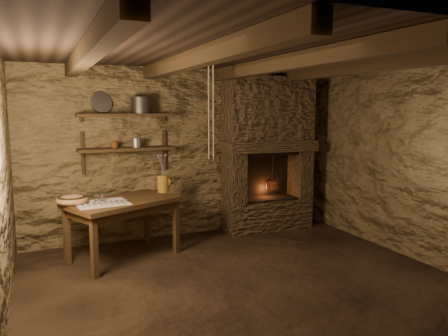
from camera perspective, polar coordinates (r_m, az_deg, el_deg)
name	(u,v)px	position (r m, az deg, el deg)	size (l,w,h in m)	color
floor	(243,283)	(4.80, 2.56, -14.74)	(4.50, 4.50, 0.00)	black
back_wall	(184,153)	(6.32, -5.26, 1.99)	(4.50, 0.04, 2.40)	#503F25
front_wall	(387,215)	(2.84, 20.55, -5.75)	(4.50, 0.04, 2.40)	#503F25
right_wall	(409,161)	(5.81, 23.05, 0.88)	(0.04, 4.00, 2.40)	#503F25
ceiling	(245,51)	(4.46, 2.75, 15.01)	(4.50, 4.00, 0.04)	black
beam_far_left	(87,53)	(4.04, -17.42, 14.14)	(0.14, 3.95, 0.16)	black
beam_mid_left	(197,58)	(4.26, -3.50, 14.13)	(0.14, 3.95, 0.16)	black
beam_mid_right	(288,62)	(4.69, 8.40, 13.48)	(0.14, 3.95, 0.16)	black
beam_far_right	(365,66)	(5.28, 17.93, 12.56)	(0.14, 3.95, 0.16)	black
shelf_lower	(127,149)	(5.95, -12.61, 2.43)	(1.25, 0.30, 0.04)	black
shelf_upper	(126,115)	(5.93, -12.74, 6.77)	(1.25, 0.30, 0.04)	black
hearth	(268,149)	(6.61, 5.75, 2.47)	(1.43, 0.51, 2.30)	#3D2E1E
work_table	(123,227)	(5.52, -13.00, -7.52)	(1.48, 1.20, 0.74)	#312111
linen_cloth	(102,203)	(5.29, -15.63, -4.45)	(0.58, 0.47, 0.01)	beige
pewter_cutlery_row	(102,203)	(5.27, -15.60, -4.38)	(0.49, 0.19, 0.01)	gray
drinking_glasses	(102,198)	(5.39, -15.61, -3.76)	(0.19, 0.06, 0.08)	silver
stoneware_jug	(163,176)	(5.79, -7.97, -1.00)	(0.16, 0.16, 0.51)	#AC8021
wooden_bowl	(72,200)	(5.36, -19.24, -4.01)	(0.36, 0.36, 0.13)	#A26C46
iron_stockpot	(141,106)	(5.97, -10.79, 7.97)	(0.26, 0.26, 0.20)	#2C2A27
tin_pan	(101,103)	(5.98, -15.74, 8.23)	(0.29, 0.29, 0.04)	#A2A29C
small_kettle	(136,143)	(5.97, -11.38, 3.25)	(0.17, 0.13, 0.18)	#A2A29C
rusty_tin	(115,145)	(5.92, -14.10, 2.96)	(0.08, 0.08, 0.08)	#572B11
red_pot	(272,184)	(6.66, 6.35, -2.10)	(0.23, 0.23, 0.54)	maroon
hanging_ropes	(211,111)	(5.41, -1.71, 7.40)	(0.08, 0.08, 1.20)	#C6B78C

